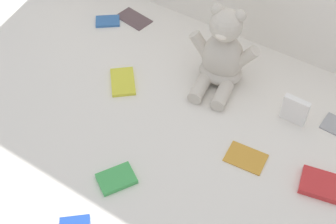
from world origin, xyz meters
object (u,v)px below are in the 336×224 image
at_px(book_case_0, 116,179).
at_px(book_case_4, 108,21).
at_px(book_case_2, 295,110).
at_px(book_case_3, 321,184).
at_px(book_case_1, 134,18).
at_px(book_case_6, 123,81).
at_px(teddy_bear, 222,56).
at_px(book_case_8, 246,157).

distance_m(book_case_0, book_case_4, 0.74).
relative_size(book_case_2, book_case_3, 0.88).
distance_m(book_case_1, book_case_2, 0.75).
bearing_deg(book_case_6, book_case_2, 154.93).
xyz_separation_m(teddy_bear, book_case_3, (0.45, -0.22, -0.10)).
bearing_deg(book_case_2, book_case_0, -123.42).
bearing_deg(book_case_1, book_case_3, 78.95).
xyz_separation_m(book_case_0, book_case_6, (-0.22, 0.33, -0.00)).
distance_m(book_case_2, book_case_4, 0.81).
height_order(teddy_bear, book_case_1, teddy_bear).
relative_size(book_case_1, book_case_3, 1.21).
xyz_separation_m(book_case_4, book_case_8, (0.75, -0.29, -0.00)).
height_order(book_case_0, book_case_1, book_case_0).
xyz_separation_m(teddy_bear, book_case_8, (0.23, -0.25, -0.10)).
distance_m(book_case_0, book_case_6, 0.40).
distance_m(book_case_1, book_case_8, 0.77).
relative_size(teddy_bear, book_case_1, 2.14).
height_order(book_case_4, book_case_6, book_case_6).
xyz_separation_m(book_case_1, book_case_2, (0.73, -0.15, 0.05)).
bearing_deg(book_case_0, teddy_bear, -64.33).
distance_m(book_case_2, book_case_8, 0.23).
distance_m(book_case_3, book_case_6, 0.72).
relative_size(book_case_0, book_case_2, 1.05).
height_order(teddy_bear, book_case_6, teddy_bear).
bearing_deg(book_case_8, book_case_6, -101.74).
xyz_separation_m(book_case_1, book_case_3, (0.90, -0.34, 0.01)).
xyz_separation_m(book_case_3, book_case_8, (-0.22, -0.03, -0.01)).
bearing_deg(book_case_8, book_case_4, -116.34).
height_order(teddy_bear, book_case_0, teddy_bear).
bearing_deg(book_case_8, book_case_3, 91.96).
bearing_deg(book_case_0, book_case_8, -104.48).
xyz_separation_m(teddy_bear, book_case_1, (-0.45, 0.11, -0.11)).
xyz_separation_m(book_case_0, book_case_4, (-0.47, 0.57, -0.00)).
bearing_deg(book_case_6, book_case_4, -83.59).
distance_m(book_case_2, book_case_6, 0.58).
bearing_deg(book_case_0, book_case_3, -117.90).
relative_size(teddy_bear, book_case_0, 2.79).
bearing_deg(book_case_1, book_case_4, -36.59).
bearing_deg(book_case_4, book_case_2, -133.49).
distance_m(teddy_bear, book_case_8, 0.36).
distance_m(book_case_2, book_case_3, 0.25).
distance_m(book_case_0, book_case_3, 0.58).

